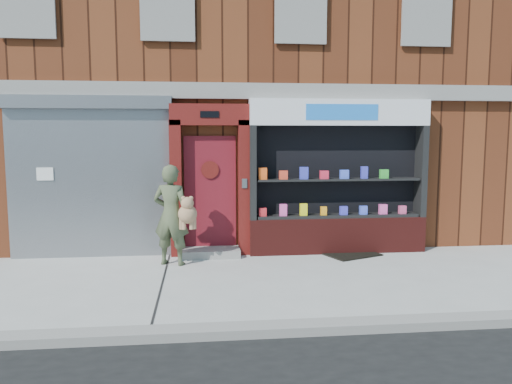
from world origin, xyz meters
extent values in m
plane|color=#9E9E99|center=(0.00, 0.00, 0.00)|extent=(80.00, 80.00, 0.00)
cube|color=gray|center=(0.00, -2.15, 0.06)|extent=(60.00, 0.30, 0.12)
cube|color=#4B2111|center=(0.00, 6.00, 4.00)|extent=(12.00, 8.00, 8.00)
cube|color=gray|center=(0.00, 1.92, 3.15)|extent=(12.00, 0.16, 0.30)
cube|color=black|center=(-1.50, 1.97, 4.80)|extent=(0.90, 0.06, 1.40)
cube|color=black|center=(1.00, 1.97, 4.80)|extent=(0.90, 0.06, 1.40)
cube|color=gray|center=(1.00, 1.93, 4.80)|extent=(1.00, 0.06, 1.50)
cube|color=black|center=(3.50, 1.97, 4.80)|extent=(0.90, 0.06, 1.40)
cube|color=gray|center=(3.50, 1.93, 4.80)|extent=(1.00, 0.06, 1.50)
cube|color=gray|center=(-3.00, 1.94, 1.40)|extent=(3.00, 0.10, 2.80)
cube|color=slate|center=(-3.00, 1.88, 2.92)|extent=(3.10, 0.30, 0.24)
cube|color=white|center=(-3.80, 1.88, 1.60)|extent=(0.30, 0.01, 0.24)
cube|color=#4F0F0D|center=(-1.40, 1.86, 1.30)|extent=(0.22, 0.28, 2.60)
cube|color=#4F0F0D|center=(-0.10, 1.86, 1.30)|extent=(0.22, 0.28, 2.60)
cube|color=#4F0F0D|center=(-0.75, 1.86, 2.70)|extent=(1.50, 0.28, 0.40)
cube|color=black|center=(-0.75, 1.71, 2.70)|extent=(0.35, 0.01, 0.12)
cube|color=maroon|center=(-0.75, 1.97, 1.20)|extent=(1.00, 0.06, 2.20)
cylinder|color=black|center=(-0.75, 1.93, 1.65)|extent=(0.28, 0.02, 0.28)
cylinder|color=#4F0F0D|center=(-0.75, 1.92, 1.65)|extent=(0.34, 0.02, 0.34)
cube|color=gray|center=(-0.75, 1.70, 0.07)|extent=(1.10, 0.55, 0.15)
cube|color=slate|center=(-0.10, 1.71, 1.40)|extent=(0.10, 0.02, 0.18)
cube|color=#521613|center=(1.75, 1.80, 0.35)|extent=(3.50, 0.40, 0.70)
cube|color=black|center=(0.06, 1.80, 1.60)|extent=(0.12, 0.40, 1.80)
cube|color=black|center=(3.44, 1.80, 1.60)|extent=(0.12, 0.40, 1.80)
cube|color=black|center=(1.75, 1.99, 1.60)|extent=(3.30, 0.03, 1.80)
cube|color=black|center=(1.75, 1.80, 0.73)|extent=(3.20, 0.36, 0.06)
cube|color=black|center=(1.75, 1.80, 1.45)|extent=(3.20, 0.36, 0.04)
cube|color=white|center=(1.75, 1.80, 2.75)|extent=(3.50, 0.40, 0.50)
cube|color=blue|center=(1.75, 1.59, 2.75)|extent=(1.40, 0.01, 0.30)
cube|color=red|center=(0.25, 1.72, 0.84)|extent=(0.15, 0.09, 0.16)
cube|color=#F852B0|center=(0.65, 1.72, 0.87)|extent=(0.14, 0.09, 0.23)
cube|color=yellow|center=(1.05, 1.72, 0.88)|extent=(0.14, 0.09, 0.23)
cube|color=#FFA01A|center=(1.45, 1.72, 0.84)|extent=(0.11, 0.09, 0.17)
cube|color=#3E3ED3|center=(1.85, 1.72, 0.84)|extent=(0.15, 0.09, 0.17)
cube|color=#445BE7|center=(2.25, 1.72, 0.85)|extent=(0.14, 0.09, 0.17)
cube|color=#F652AB|center=(2.65, 1.72, 0.86)|extent=(0.15, 0.09, 0.19)
cube|color=#D8487A|center=(3.05, 1.72, 0.84)|extent=(0.14, 0.09, 0.16)
cube|color=#FF5B1A|center=(0.25, 1.72, 1.58)|extent=(0.16, 0.09, 0.23)
cube|color=#EB4329|center=(0.65, 1.72, 1.55)|extent=(0.16, 0.09, 0.17)
cube|color=#3A41C5|center=(1.05, 1.72, 1.59)|extent=(0.16, 0.09, 0.23)
cube|color=#EC2946|center=(1.45, 1.72, 1.55)|extent=(0.16, 0.09, 0.16)
cube|color=#4562EC|center=(1.85, 1.72, 1.56)|extent=(0.17, 0.09, 0.17)
cube|color=#3A3EC6|center=(2.25, 1.72, 1.59)|extent=(0.12, 0.09, 0.24)
cube|color=green|center=(2.65, 1.72, 1.56)|extent=(0.16, 0.09, 0.18)
imported|color=#485336|center=(-1.46, 1.18, 0.90)|extent=(0.76, 0.61, 1.80)
sphere|color=#98704C|center=(-1.17, 1.04, 0.93)|extent=(0.33, 0.33, 0.33)
sphere|color=#98704C|center=(-1.17, 0.98, 1.14)|extent=(0.22, 0.22, 0.22)
sphere|color=#98704C|center=(-1.23, 0.98, 1.22)|extent=(0.08, 0.08, 0.08)
sphere|color=#98704C|center=(-1.10, 0.98, 1.22)|extent=(0.08, 0.08, 0.08)
cylinder|color=#98704C|center=(-1.28, 1.04, 0.77)|extent=(0.08, 0.08, 0.20)
cylinder|color=#98704C|center=(-1.05, 1.04, 0.77)|extent=(0.08, 0.08, 0.20)
cylinder|color=#98704C|center=(-1.23, 1.02, 0.77)|extent=(0.08, 0.08, 0.20)
cylinder|color=#98704C|center=(-1.10, 1.02, 0.77)|extent=(0.08, 0.08, 0.20)
cube|color=black|center=(1.97, 1.52, 0.01)|extent=(1.18, 1.02, 0.02)
camera|label=1|loc=(-0.91, -7.71, 2.33)|focal=35.00mm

